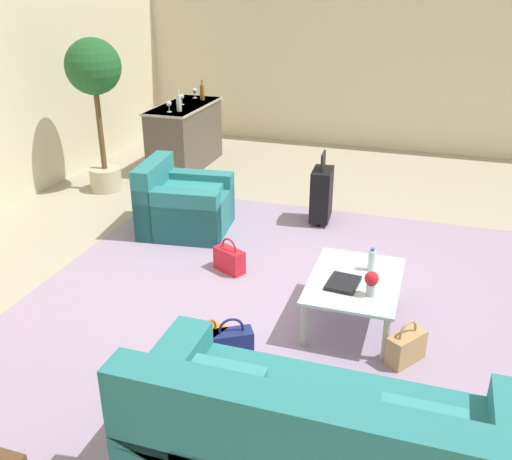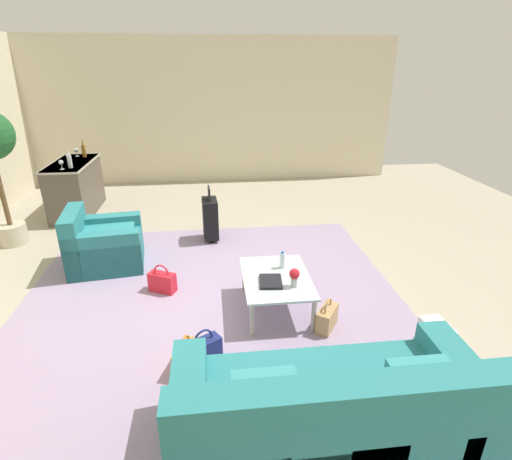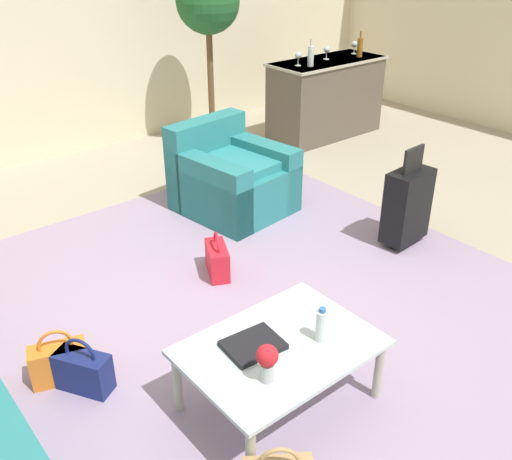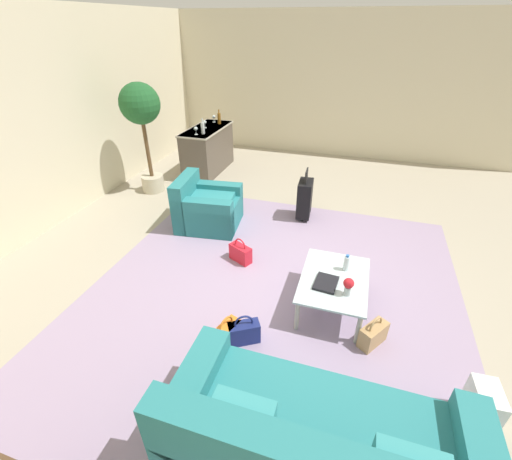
% 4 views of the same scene
% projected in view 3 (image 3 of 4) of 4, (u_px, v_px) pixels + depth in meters
% --- Properties ---
extents(ground_plane, '(12.00, 12.00, 0.00)m').
position_uv_depth(ground_plane, '(274.00, 331.00, 3.76)').
color(ground_plane, '#A89E89').
extents(wall_back, '(10.24, 0.12, 3.10)m').
position_uv_depth(wall_back, '(14.00, 15.00, 5.79)').
color(wall_back, beige).
rests_on(wall_back, ground).
extents(area_rug, '(5.20, 4.40, 0.01)m').
position_uv_depth(area_rug, '(181.00, 353.00, 3.56)').
color(area_rug, '#9984A3').
rests_on(area_rug, ground).
extents(armchair, '(0.96, 1.02, 0.80)m').
position_uv_depth(armchair, '(229.00, 180.00, 5.25)').
color(armchair, teal).
rests_on(armchair, ground).
extents(coffee_table, '(1.01, 0.73, 0.41)m').
position_uv_depth(coffee_table, '(280.00, 352.00, 3.03)').
color(coffee_table, silver).
rests_on(coffee_table, ground).
extents(water_bottle, '(0.06, 0.06, 0.20)m').
position_uv_depth(water_bottle, '(322.00, 325.00, 3.00)').
color(water_bottle, silver).
rests_on(water_bottle, coffee_table).
extents(coffee_table_book, '(0.32, 0.26, 0.03)m').
position_uv_depth(coffee_table_book, '(253.00, 345.00, 2.98)').
color(coffee_table_book, black).
rests_on(coffee_table_book, coffee_table).
extents(flower_vase, '(0.11, 0.11, 0.21)m').
position_uv_depth(flower_vase, '(267.00, 360.00, 2.72)').
color(flower_vase, '#B2B7BC').
rests_on(flower_vase, coffee_table).
extents(bar_console, '(1.48, 0.65, 0.94)m').
position_uv_depth(bar_console, '(326.00, 97.00, 7.03)').
color(bar_console, brown).
rests_on(bar_console, ground).
extents(wine_glass_leftmost, '(0.08, 0.08, 0.15)m').
position_uv_depth(wine_glass_leftmost, '(298.00, 56.00, 6.48)').
color(wine_glass_leftmost, silver).
rests_on(wine_glass_leftmost, bar_console).
extents(wine_glass_left_of_centre, '(0.08, 0.08, 0.15)m').
position_uv_depth(wine_glass_left_of_centre, '(327.00, 50.00, 6.79)').
color(wine_glass_left_of_centre, silver).
rests_on(wine_glass_left_of_centre, bar_console).
extents(wine_glass_right_of_centre, '(0.08, 0.08, 0.15)m').
position_uv_depth(wine_glass_right_of_centre, '(354.00, 45.00, 7.08)').
color(wine_glass_right_of_centre, silver).
rests_on(wine_glass_right_of_centre, bar_console).
extents(wine_bottle_clear, '(0.07, 0.07, 0.30)m').
position_uv_depth(wine_bottle_clear, '(311.00, 56.00, 6.45)').
color(wine_bottle_clear, silver).
rests_on(wine_bottle_clear, bar_console).
extents(wine_bottle_amber, '(0.07, 0.07, 0.30)m').
position_uv_depth(wine_bottle_amber, '(360.00, 47.00, 6.92)').
color(wine_bottle_amber, brown).
rests_on(wine_bottle_amber, bar_console).
extents(suitcase_black, '(0.41, 0.25, 0.85)m').
position_uv_depth(suitcase_black, '(407.00, 205.00, 4.62)').
color(suitcase_black, black).
rests_on(suitcase_black, ground).
extents(handbag_navy, '(0.28, 0.35, 0.36)m').
position_uv_depth(handbag_navy, '(83.00, 371.00, 3.23)').
color(handbag_navy, navy).
rests_on(handbag_navy, ground).
extents(handbag_orange, '(0.35, 0.24, 0.36)m').
position_uv_depth(handbag_orange, '(59.00, 362.00, 3.30)').
color(handbag_orange, orange).
rests_on(handbag_orange, ground).
extents(handbag_red, '(0.27, 0.35, 0.36)m').
position_uv_depth(handbag_red, '(217.00, 260.00, 4.31)').
color(handbag_red, red).
rests_on(handbag_red, ground).
extents(potted_ficus, '(0.70, 0.70, 1.98)m').
position_uv_depth(potted_ficus, '(209.00, 21.00, 6.27)').
color(potted_ficus, '#BCB299').
rests_on(potted_ficus, ground).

